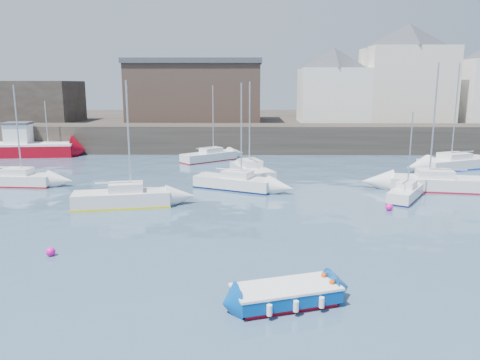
{
  "coord_description": "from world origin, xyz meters",
  "views": [
    {
      "loc": [
        0.38,
        -16.93,
        7.47
      ],
      "look_at": [
        0.0,
        12.0,
        1.5
      ],
      "focal_mm": 35.0,
      "sensor_mm": 36.0,
      "label": 1
    }
  ],
  "objects_px": {
    "sailboat_f": "(252,172)",
    "buoy_mid": "(389,210)",
    "sailboat_d": "(438,183)",
    "sailboat_a": "(122,198)",
    "sailboat_g": "(456,163)",
    "blue_dinghy": "(286,294)",
    "fishing_boat": "(29,146)",
    "sailboat_h": "(209,156)",
    "sailboat_b": "(234,182)",
    "buoy_near": "(51,256)",
    "sailboat_e": "(15,179)",
    "buoy_far": "(202,177)",
    "sailboat_c": "(406,193)"
  },
  "relations": [
    {
      "from": "blue_dinghy",
      "to": "sailboat_h",
      "type": "xyz_separation_m",
      "value": [
        -5.01,
        30.49,
        0.09
      ]
    },
    {
      "from": "fishing_boat",
      "to": "sailboat_b",
      "type": "bearing_deg",
      "value": -35.09
    },
    {
      "from": "blue_dinghy",
      "to": "sailboat_g",
      "type": "xyz_separation_m",
      "value": [
        17.48,
        26.58,
        0.13
      ]
    },
    {
      "from": "sailboat_g",
      "to": "sailboat_h",
      "type": "bearing_deg",
      "value": 170.15
    },
    {
      "from": "blue_dinghy",
      "to": "sailboat_c",
      "type": "distance_m",
      "value": 17.66
    },
    {
      "from": "sailboat_d",
      "to": "sailboat_e",
      "type": "relative_size",
      "value": 1.2
    },
    {
      "from": "sailboat_a",
      "to": "sailboat_g",
      "type": "relative_size",
      "value": 0.83
    },
    {
      "from": "sailboat_c",
      "to": "buoy_near",
      "type": "bearing_deg",
      "value": -151.13
    },
    {
      "from": "sailboat_d",
      "to": "sailboat_h",
      "type": "xyz_separation_m",
      "value": [
        -17.36,
        12.68,
        -0.06
      ]
    },
    {
      "from": "sailboat_a",
      "to": "buoy_near",
      "type": "xyz_separation_m",
      "value": [
        -0.99,
        -8.48,
        -0.54
      ]
    },
    {
      "from": "sailboat_f",
      "to": "buoy_mid",
      "type": "relative_size",
      "value": 17.22
    },
    {
      "from": "sailboat_d",
      "to": "sailboat_f",
      "type": "height_order",
      "value": "sailboat_d"
    },
    {
      "from": "fishing_boat",
      "to": "sailboat_g",
      "type": "relative_size",
      "value": 0.97
    },
    {
      "from": "buoy_near",
      "to": "sailboat_e",
      "type": "bearing_deg",
      "value": 120.71
    },
    {
      "from": "fishing_boat",
      "to": "sailboat_f",
      "type": "relative_size",
      "value": 1.17
    },
    {
      "from": "sailboat_b",
      "to": "buoy_far",
      "type": "height_order",
      "value": "sailboat_b"
    },
    {
      "from": "sailboat_c",
      "to": "buoy_far",
      "type": "distance_m",
      "value": 15.92
    },
    {
      "from": "sailboat_b",
      "to": "buoy_far",
      "type": "bearing_deg",
      "value": 122.63
    },
    {
      "from": "blue_dinghy",
      "to": "fishing_boat",
      "type": "bearing_deg",
      "value": 125.76
    },
    {
      "from": "sailboat_f",
      "to": "buoy_far",
      "type": "bearing_deg",
      "value": 173.81
    },
    {
      "from": "sailboat_d",
      "to": "buoy_mid",
      "type": "height_order",
      "value": "sailboat_d"
    },
    {
      "from": "sailboat_d",
      "to": "buoy_near",
      "type": "relative_size",
      "value": 21.98
    },
    {
      "from": "buoy_far",
      "to": "blue_dinghy",
      "type": "bearing_deg",
      "value": -77.45
    },
    {
      "from": "blue_dinghy",
      "to": "sailboat_c",
      "type": "xyz_separation_m",
      "value": [
        9.14,
        15.11,
        0.05
      ]
    },
    {
      "from": "sailboat_f",
      "to": "sailboat_b",
      "type": "bearing_deg",
      "value": -108.25
    },
    {
      "from": "sailboat_d",
      "to": "sailboat_e",
      "type": "distance_m",
      "value": 30.98
    },
    {
      "from": "sailboat_b",
      "to": "buoy_mid",
      "type": "bearing_deg",
      "value": -31.36
    },
    {
      "from": "sailboat_b",
      "to": "sailboat_f",
      "type": "bearing_deg",
      "value": 71.75
    },
    {
      "from": "sailboat_e",
      "to": "sailboat_g",
      "type": "distance_m",
      "value": 36.87
    },
    {
      "from": "buoy_near",
      "to": "sailboat_h",
      "type": "bearing_deg",
      "value": 79.08
    },
    {
      "from": "sailboat_h",
      "to": "buoy_far",
      "type": "xyz_separation_m",
      "value": [
        0.02,
        -8.06,
        -0.48
      ]
    },
    {
      "from": "blue_dinghy",
      "to": "buoy_far",
      "type": "height_order",
      "value": "blue_dinghy"
    },
    {
      "from": "sailboat_d",
      "to": "sailboat_g",
      "type": "xyz_separation_m",
      "value": [
        5.13,
        8.77,
        -0.02
      ]
    },
    {
      "from": "sailboat_d",
      "to": "buoy_far",
      "type": "relative_size",
      "value": 21.61
    },
    {
      "from": "blue_dinghy",
      "to": "sailboat_b",
      "type": "bearing_deg",
      "value": 96.96
    },
    {
      "from": "sailboat_a",
      "to": "sailboat_e",
      "type": "distance_m",
      "value": 11.29
    },
    {
      "from": "sailboat_f",
      "to": "sailboat_h",
      "type": "distance_m",
      "value": 9.43
    },
    {
      "from": "fishing_boat",
      "to": "sailboat_g",
      "type": "height_order",
      "value": "sailboat_g"
    },
    {
      "from": "sailboat_g",
      "to": "blue_dinghy",
      "type": "bearing_deg",
      "value": -123.33
    },
    {
      "from": "sailboat_g",
      "to": "buoy_near",
      "type": "bearing_deg",
      "value": -141.3
    },
    {
      "from": "sailboat_b",
      "to": "buoy_mid",
      "type": "height_order",
      "value": "sailboat_b"
    },
    {
      "from": "sailboat_h",
      "to": "sailboat_a",
      "type": "bearing_deg",
      "value": -102.96
    },
    {
      "from": "sailboat_f",
      "to": "buoy_far",
      "type": "xyz_separation_m",
      "value": [
        -4.07,
        0.44,
        -0.54
      ]
    },
    {
      "from": "blue_dinghy",
      "to": "sailboat_g",
      "type": "distance_m",
      "value": 31.81
    },
    {
      "from": "buoy_near",
      "to": "buoy_far",
      "type": "relative_size",
      "value": 0.98
    },
    {
      "from": "sailboat_b",
      "to": "sailboat_c",
      "type": "bearing_deg",
      "value": -14.67
    },
    {
      "from": "sailboat_a",
      "to": "buoy_mid",
      "type": "distance_m",
      "value": 16.29
    },
    {
      "from": "buoy_mid",
      "to": "sailboat_h",
      "type": "bearing_deg",
      "value": 124.0
    },
    {
      "from": "sailboat_b",
      "to": "buoy_far",
      "type": "relative_size",
      "value": 18.35
    },
    {
      "from": "sailboat_f",
      "to": "buoy_mid",
      "type": "xyz_separation_m",
      "value": [
        8.16,
        -9.66,
        -0.54
      ]
    }
  ]
}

